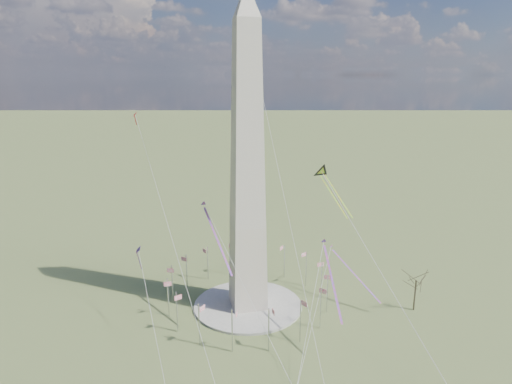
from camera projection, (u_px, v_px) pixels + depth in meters
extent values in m
plane|color=brown|center=(248.00, 306.00, 152.48)|extent=(2000.00, 2000.00, 0.00)
cylinder|color=#ACA49D|center=(248.00, 305.00, 152.38)|extent=(36.00, 36.00, 0.80)
cylinder|color=silver|center=(321.00, 280.00, 156.90)|extent=(0.36, 0.36, 13.00)
cube|color=red|center=(321.00, 265.00, 156.80)|extent=(2.40, 0.08, 1.50)
cylinder|color=silver|center=(306.00, 269.00, 165.79)|extent=(0.36, 0.36, 13.00)
cube|color=red|center=(304.00, 255.00, 165.49)|extent=(2.25, 0.99, 1.50)
cylinder|color=silver|center=(284.00, 262.00, 172.42)|extent=(0.36, 0.36, 13.00)
cube|color=red|center=(282.00, 248.00, 171.75)|extent=(1.75, 1.75, 1.50)
cylinder|color=silver|center=(259.00, 258.00, 175.76)|extent=(0.36, 0.36, 13.00)
cube|color=red|center=(256.00, 245.00, 174.63)|extent=(0.99, 2.25, 1.50)
cylinder|color=silver|center=(233.00, 259.00, 175.31)|extent=(0.36, 0.36, 13.00)
cube|color=red|center=(229.00, 246.00, 173.69)|extent=(0.08, 2.40, 1.50)
cylinder|color=silver|center=(208.00, 263.00, 171.14)|extent=(0.36, 0.36, 13.00)
cube|color=red|center=(204.00, 251.00, 169.07)|extent=(0.99, 2.25, 1.50)
cylinder|color=silver|center=(187.00, 272.00, 163.88)|extent=(0.36, 0.36, 13.00)
cube|color=red|center=(184.00, 259.00, 161.49)|extent=(1.75, 1.75, 1.50)
cylinder|color=silver|center=(172.00, 283.00, 154.64)|extent=(0.36, 0.36, 13.00)
cube|color=red|center=(170.00, 270.00, 152.08)|extent=(2.25, 0.99, 1.50)
cylinder|color=silver|center=(168.00, 297.00, 144.83)|extent=(0.36, 0.36, 13.00)
cube|color=red|center=(168.00, 284.00, 142.29)|extent=(2.40, 0.08, 1.50)
cylinder|color=silver|center=(177.00, 312.00, 135.93)|extent=(0.36, 0.36, 13.00)
cube|color=red|center=(178.00, 298.00, 133.60)|extent=(2.25, 0.99, 1.50)
cylinder|color=silver|center=(199.00, 324.00, 129.31)|extent=(0.36, 0.36, 13.00)
cube|color=red|center=(202.00, 308.00, 127.34)|extent=(1.75, 1.75, 1.50)
cylinder|color=silver|center=(232.00, 331.00, 125.97)|extent=(0.36, 0.36, 13.00)
cube|color=red|center=(237.00, 314.00, 124.46)|extent=(0.99, 2.25, 1.50)
cylinder|color=silver|center=(269.00, 330.00, 126.41)|extent=(0.36, 0.36, 13.00)
cube|color=red|center=(273.00, 312.00, 125.40)|extent=(0.08, 2.40, 1.50)
cylinder|color=silver|center=(300.00, 322.00, 130.58)|extent=(0.36, 0.36, 13.00)
cube|color=red|center=(304.00, 304.00, 130.01)|extent=(0.99, 2.25, 1.50)
cylinder|color=silver|center=(321.00, 309.00, 137.84)|extent=(0.36, 0.36, 13.00)
cube|color=red|center=(323.00, 291.00, 137.60)|extent=(1.75, 1.75, 1.50)
cylinder|color=silver|center=(327.00, 294.00, 147.08)|extent=(0.36, 0.36, 13.00)
cube|color=red|center=(328.00, 277.00, 147.01)|extent=(2.25, 0.99, 1.50)
cylinder|color=#3F3626|center=(415.00, 295.00, 148.97)|extent=(0.50, 0.50, 10.54)
cube|color=orange|center=(338.00, 196.00, 156.23)|extent=(4.12, 15.96, 11.42)
cube|color=orange|center=(333.00, 196.00, 155.32)|extent=(4.12, 15.96, 11.42)
cube|color=navy|center=(138.00, 250.00, 143.27)|extent=(1.65, 2.63, 2.14)
cube|color=red|center=(139.00, 260.00, 144.14)|extent=(1.43, 2.55, 7.36)
cube|color=red|center=(333.00, 282.00, 129.13)|extent=(3.85, 21.91, 13.82)
cube|color=red|center=(217.00, 240.00, 137.43)|extent=(5.14, 22.50, 14.30)
cube|color=red|center=(356.00, 276.00, 152.08)|extent=(10.29, 17.93, 12.63)
cube|color=red|center=(135.00, 114.00, 160.13)|extent=(1.29, 2.07, 1.70)
cube|color=red|center=(135.00, 120.00, 160.59)|extent=(0.85, 1.42, 3.89)
cube|color=white|center=(258.00, 73.00, 184.49)|extent=(1.45, 1.34, 1.47)
cube|color=white|center=(258.00, 77.00, 184.89)|extent=(0.27, 1.27, 3.37)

